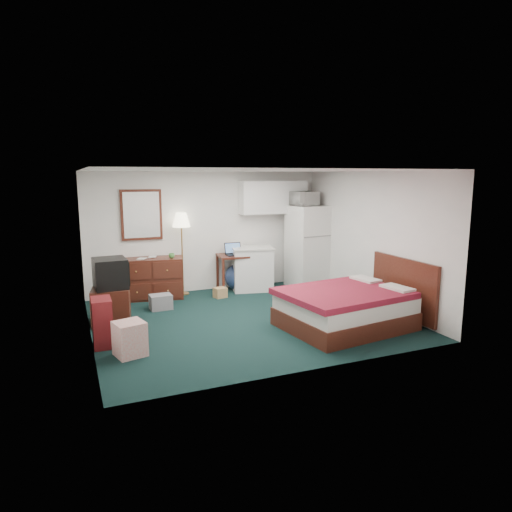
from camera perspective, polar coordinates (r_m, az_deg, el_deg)
name	(u,v)px	position (r m, az deg, el deg)	size (l,w,h in m)	color
floor	(246,319)	(7.87, -1.22, -7.85)	(5.00, 4.50, 0.01)	black
ceiling	(246,170)	(7.49, -1.30, 10.67)	(5.00, 4.50, 0.01)	silver
walls	(246,247)	(7.58, -1.26, 1.18)	(5.01, 4.51, 2.50)	silver
mirror	(141,215)	(9.33, -14.13, 5.02)	(0.80, 0.06, 1.00)	white
upper_cabinets	(273,197)	(9.98, 2.15, 7.34)	(1.50, 0.35, 0.70)	white
headboard	(403,287)	(8.12, 17.93, -3.76)	(0.06, 1.56, 1.00)	#3D1610
dresser	(152,278)	(9.30, -12.85, -2.71)	(1.19, 0.54, 0.81)	#3D1610
floor_lamp	(182,254)	(9.41, -9.21, 0.25)	(0.36, 0.36, 1.68)	tan
desk	(233,273)	(9.63, -2.87, -2.13)	(0.62, 0.62, 0.78)	#3D1610
exercise_ball	(238,277)	(9.76, -2.28, -2.62)	(0.56, 0.56, 0.56)	navy
kitchen_counter	(252,269)	(9.71, -0.49, -1.66)	(0.82, 0.62, 0.90)	white
fridge	(307,246)	(10.04, 6.42, 1.21)	(0.73, 0.73, 1.78)	silver
bed	(345,309)	(7.50, 11.07, -6.51)	(1.91, 1.49, 0.61)	maroon
tv_stand	(111,305)	(7.98, -17.63, -5.85)	(0.60, 0.65, 0.60)	#3D1610
suitcase	(102,322)	(6.93, -18.67, -7.87)	(0.27, 0.43, 0.70)	#5B120F
retail_box	(130,339)	(6.51, -15.50, -9.93)	(0.38, 0.38, 0.47)	silver
file_bin	(161,302)	(8.56, -11.82, -5.64)	(0.39, 0.29, 0.27)	gray
cardboard_box_a	(220,293)	(9.21, -4.50, -4.58)	(0.24, 0.20, 0.20)	tan
cardboard_box_b	(246,285)	(9.63, -1.24, -3.62)	(0.24, 0.29, 0.29)	tan
laptop	(235,249)	(9.49, -2.68, 0.83)	(0.36, 0.29, 0.24)	black
crt_tv	(110,273)	(7.83, -17.77, -2.06)	(0.53, 0.57, 0.49)	black
microwave	(305,197)	(9.88, 6.09, 7.35)	(0.55, 0.31, 0.38)	silver
book_a	(138,254)	(9.14, -14.57, 0.26)	(0.15, 0.02, 0.21)	tan
book_b	(148,252)	(9.27, -13.32, 0.43)	(0.15, 0.02, 0.20)	tan
mug	(172,255)	(9.12, -10.50, 0.11)	(0.12, 0.09, 0.12)	#46903F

